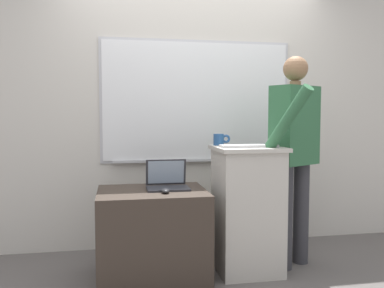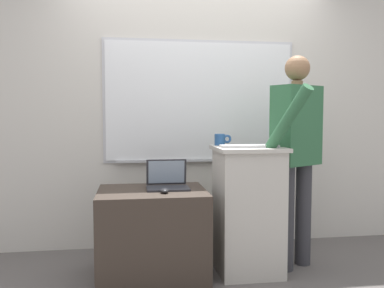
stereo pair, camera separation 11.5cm
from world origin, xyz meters
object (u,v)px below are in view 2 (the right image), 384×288
Objects in this scene: computer_mouse_by_laptop at (164,191)px; coffee_mug at (221,140)px; person_presenter at (296,147)px; side_desk at (152,234)px; lectern_podium at (248,209)px; wireless_keyboard at (249,146)px; laptop at (167,181)px.

coffee_mug reaches higher than computer_mouse_by_laptop.
side_desk is at bearing 153.97° from person_presenter.
lectern_podium is 2.24× the size of wireless_keyboard.
coffee_mug is (0.49, 0.33, 0.35)m from computer_mouse_by_laptop.
side_desk is 8.20× the size of computer_mouse_by_laptop.
wireless_keyboard is 3.16× the size of coffee_mug.
person_presenter is 0.44m from wireless_keyboard.
lectern_podium is 0.61m from coffee_mug.
lectern_podium is 0.58× the size of person_presenter.
side_desk is at bearing 176.00° from wireless_keyboard.
person_presenter is at bearing 13.21° from wireless_keyboard.
laptop is 3.24× the size of computer_mouse_by_laptop.
laptop is at bearing 169.42° from wireless_keyboard.
computer_mouse_by_laptop is 0.71× the size of coffee_mug.
lectern_podium is 10.06× the size of computer_mouse_by_laptop.
person_presenter is 12.21× the size of coffee_mug.
wireless_keyboard reaches higher than laptop.
lectern_podium reaches higher than side_desk.
person_presenter is 17.32× the size of computer_mouse_by_laptop.
wireless_keyboard is at bearing 164.88° from person_presenter.
side_desk is 2.53× the size of laptop.
laptop is at bearing -163.48° from coffee_mug.
lectern_podium is at bearing 156.44° from person_presenter.
wireless_keyboard reaches higher than side_desk.
person_presenter is 5.34× the size of laptop.
laptop is at bearing 150.71° from person_presenter.
person_presenter is (0.41, 0.03, 0.49)m from lectern_podium.
wireless_keyboard is at bearing -55.90° from coffee_mug.
laptop is 0.72× the size of wireless_keyboard.
person_presenter reaches higher than computer_mouse_by_laptop.
laptop reaches higher than computer_mouse_by_laptop.
computer_mouse_by_laptop is at bearing -167.74° from lectern_podium.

